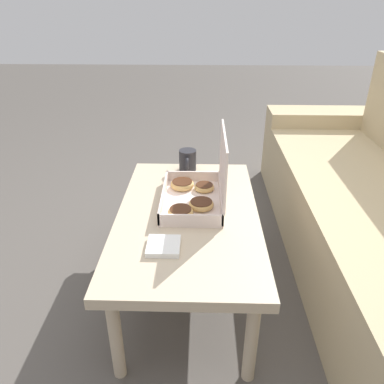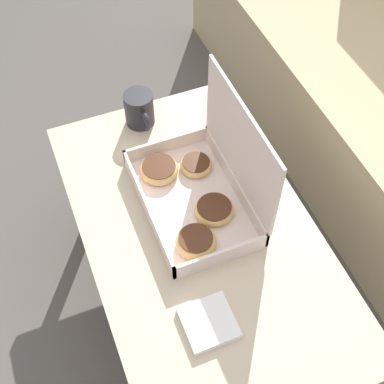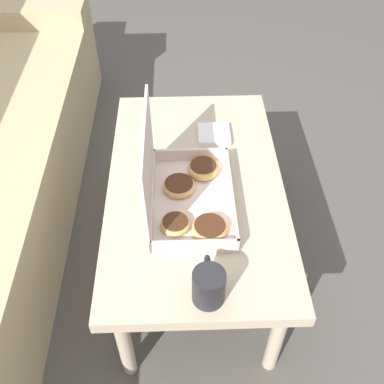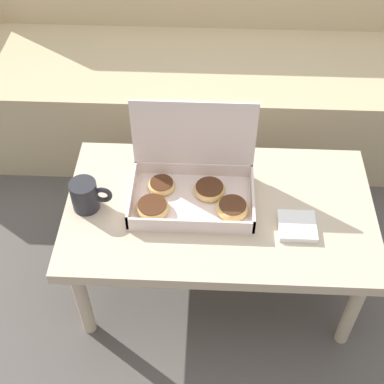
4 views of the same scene
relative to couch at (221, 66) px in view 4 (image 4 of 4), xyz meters
The scene contains 6 objects.
ground_plane 0.84m from the couch, 90.00° to the right, with size 12.00×12.00×0.00m, color #514C47.
couch is the anchor object (origin of this frame).
coffee_table 0.94m from the couch, 90.00° to the right, with size 0.98×0.57×0.40m.
pastry_box 0.92m from the couch, 95.61° to the right, with size 0.39×0.25×0.30m.
coffee_mug 1.05m from the couch, 113.61° to the right, with size 0.13×0.08×0.10m.
napkin_stack 1.04m from the couch, 76.83° to the right, with size 0.11×0.11×0.02m.
Camera 4 is at (-0.04, -1.26, 1.68)m, focal length 50.00 mm.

